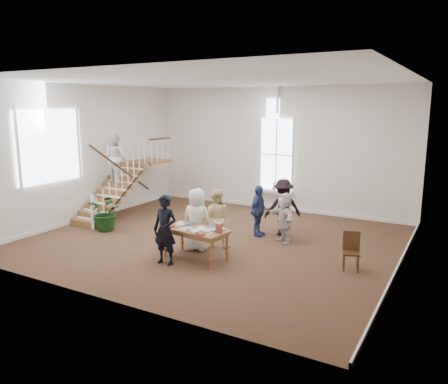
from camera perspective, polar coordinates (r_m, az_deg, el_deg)
The scene contains 12 objects.
ground at distance 12.71m, azimuth -1.19°, elevation -6.25°, with size 10.00×10.00×0.00m, color #442D1A.
room_shell at distance 16.41m, azimuth 6.67°, elevation -0.89°, with size 10.49×10.00×10.00m.
staircase at distance 15.52m, azimuth -13.69°, elevation 2.75°, with size 1.10×4.10×2.92m.
library_table at distance 10.98m, azimuth -3.71°, elevation -5.20°, with size 1.77×1.04×0.85m.
police_officer at distance 10.69m, azimuth -7.70°, elevation -4.90°, with size 0.63×0.41×1.72m, color black.
elderly_woman at distance 11.63m, azimuth -3.58°, elevation -3.61°, with size 0.82×0.54×1.68m, color silver.
person_yellow at distance 11.89m, azimuth -1.04°, elevation -3.41°, with size 0.79×0.61×1.62m, color beige.
woman_cluster_a at distance 12.93m, azimuth 4.49°, elevation -2.46°, with size 0.90×0.37×1.53m, color navy.
woman_cluster_b at distance 13.08m, azimuth 7.71°, elevation -1.99°, with size 1.10×0.63×1.70m, color black.
woman_cluster_c at distance 12.42m, azimuth 7.86°, elevation -3.33°, with size 1.33×0.42×1.43m, color beige.
floor_plant at distance 13.95m, azimuth -15.08°, elevation -2.56°, with size 1.05×0.91×1.17m, color black.
side_chair at distance 10.77m, azimuth 16.29°, elevation -7.13°, with size 0.49×0.49×0.91m.
Camera 1 is at (6.21, -10.42, 3.79)m, focal length 35.00 mm.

